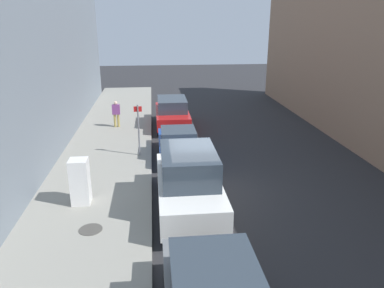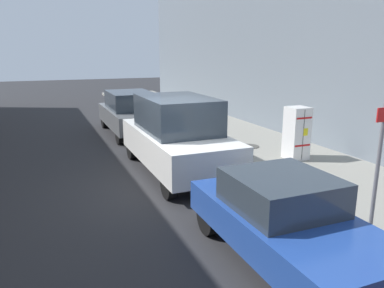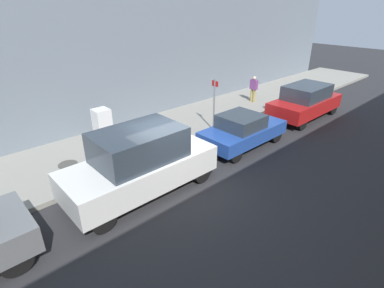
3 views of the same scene
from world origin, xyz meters
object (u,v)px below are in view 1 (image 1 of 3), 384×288
Objects in this scene: street_sign_post at (139,127)px; pedestrian_walking_far at (116,112)px; parked_van_white at (189,181)px; parked_hatchback_blue at (178,143)px; discarded_refrigerator at (80,182)px; parked_suv_red at (172,113)px.

street_sign_post is 5.15m from pedestrian_walking_far.
parked_hatchback_blue is at bearing 90.00° from parked_van_white.
discarded_refrigerator reaches higher than pedestrian_walking_far.
street_sign_post is 1.57× the size of pedestrian_walking_far.
pedestrian_walking_far is 10.60m from parked_van_white.
street_sign_post reaches higher than parked_hatchback_blue.
parked_hatchback_blue is at bearing -135.77° from pedestrian_walking_far.
parked_suv_red is (1.79, 5.04, -0.60)m from street_sign_post.
parked_suv_red is (0.00, 10.22, -0.17)m from parked_van_white.
parked_van_white reaches higher than pedestrian_walking_far.
parked_hatchback_blue is 5.16m from parked_suv_red.
pedestrian_walking_far is 0.34× the size of parked_suv_red.
street_sign_post reaches higher than pedestrian_walking_far.
parked_suv_red reaches higher than pedestrian_walking_far.
parked_van_white reaches higher than parked_suv_red.
discarded_refrigerator is 0.41× the size of parked_hatchback_blue.
street_sign_post is at bearing -109.50° from parked_suv_red.
street_sign_post is at bearing -152.07° from pedestrian_walking_far.
parked_van_white is at bearing -70.98° from street_sign_post.
pedestrian_walking_far is 0.31× the size of parked_van_white.
pedestrian_walking_far is at bearing 122.79° from parked_hatchback_blue.
parked_suv_red is (0.00, 5.16, 0.18)m from parked_hatchback_blue.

